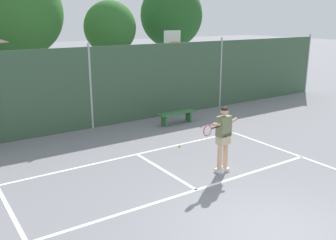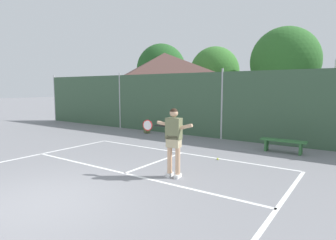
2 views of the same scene
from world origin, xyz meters
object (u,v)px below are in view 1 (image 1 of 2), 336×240
at_px(basketball_hoop, 172,57).
at_px(tennis_player, 223,134).
at_px(tennis_ball, 180,146).
at_px(courtside_bench, 177,115).

distance_m(basketball_hoop, tennis_player, 8.37).
xyz_separation_m(basketball_hoop, tennis_ball, (-3.23, -5.19, -2.28)).
bearing_deg(basketball_hoop, courtside_bench, -120.90).
distance_m(basketball_hoop, tennis_ball, 6.52).
xyz_separation_m(tennis_ball, courtside_bench, (1.53, 2.34, 0.33)).
bearing_deg(tennis_ball, tennis_player, -95.45).
relative_size(basketball_hoop, courtside_bench, 2.22).
bearing_deg(basketball_hoop, tennis_player, -114.66).
xyz_separation_m(basketball_hoop, tennis_player, (-3.45, -7.52, -1.20)).
distance_m(tennis_player, tennis_ball, 2.58).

